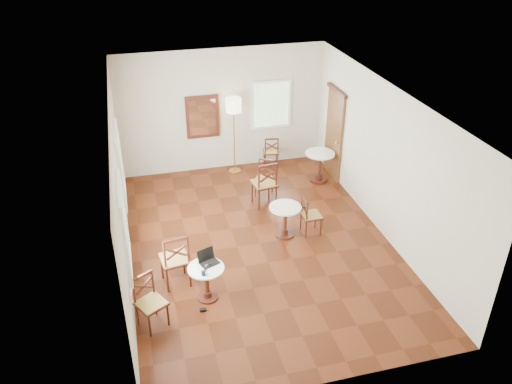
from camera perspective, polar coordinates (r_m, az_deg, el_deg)
ground at (r=10.19m, az=0.43°, el=-5.70°), size 7.00×7.00×0.00m
room_shell at (r=9.46m, az=-0.31°, el=4.57°), size 5.02×7.02×3.01m
cafe_table_near at (r=8.71m, az=-5.51°, el=-9.63°), size 0.61×0.61×0.65m
cafe_table_mid at (r=10.20m, az=3.23°, el=-2.89°), size 0.64×0.64×0.68m
cafe_table_back at (r=12.31m, az=7.06°, el=3.15°), size 0.70×0.70×0.74m
chair_near_a at (r=9.01m, az=-8.98°, el=-7.38°), size 0.55×0.55×1.06m
chair_near_b at (r=8.33m, az=-11.66°, el=-11.89°), size 0.57×0.57×0.91m
chair_mid_a at (r=11.17m, az=0.96°, el=0.94°), size 0.55×0.55×1.08m
chair_mid_b at (r=10.34m, az=6.04°, el=-2.57°), size 0.39×0.39×0.83m
chair_back_a at (r=12.94m, az=1.67°, el=4.54°), size 0.44×0.44×0.83m
chair_back_b at (r=11.66m, az=0.92°, el=1.56°), size 0.53×0.53×0.83m
floor_lamp at (r=12.20m, az=-2.51°, el=9.06°), size 0.37×0.37×1.91m
laptop at (r=8.65m, az=-5.39°, el=-7.44°), size 0.37×0.34×0.22m
mouse at (r=8.59m, az=-5.22°, el=-8.02°), size 0.10×0.07×0.03m
navy_mug at (r=8.39m, az=-5.86°, el=-8.95°), size 0.10×0.07×0.08m
water_glass at (r=8.48m, az=-5.61°, el=-8.37°), size 0.06×0.06×0.09m
power_adapter at (r=8.72m, az=-5.91°, el=-12.88°), size 0.11×0.06×0.04m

